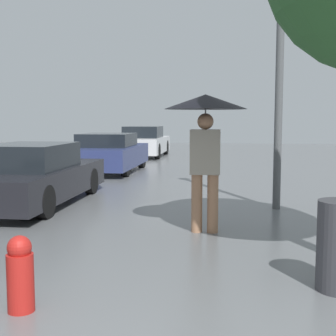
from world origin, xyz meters
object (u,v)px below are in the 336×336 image
fire_hydrant (20,274)px  parked_car_second (34,176)px  parked_car_third (109,153)px  parked_car_farthest (144,142)px  pedestrian (205,121)px  street_lamp (280,45)px

fire_hydrant → parked_car_second: bearing=112.1°
parked_car_third → parked_car_farthest: 6.02m
parked_car_farthest → fire_hydrant: parked_car_farthest is taller
pedestrian → street_lamp: bearing=58.1°
parked_car_farthest → fire_hydrant: 16.77m
parked_car_third → street_lamp: (4.65, -5.59, 2.40)m
parked_car_farthest → parked_car_second: bearing=-90.2°
parked_car_second → fire_hydrant: bearing=-67.9°
parked_car_farthest → street_lamp: (4.63, -11.61, 2.36)m
pedestrian → parked_car_farthest: (-3.40, 13.59, -1.00)m
parked_car_farthest → fire_hydrant: size_ratio=6.24×
parked_car_farthest → street_lamp: 12.72m
parked_car_farthest → parked_car_third: bearing=-90.2°
parked_car_second → fire_hydrant: (2.00, -4.93, -0.22)m
parked_car_second → fire_hydrant: parked_car_second is taller
pedestrian → parked_car_farthest: pedestrian is taller
parked_car_third → fire_hydrant: size_ratio=6.02×
parked_car_second → street_lamp: size_ratio=0.86×
parked_car_farthest → street_lamp: bearing=-68.3°
parked_car_second → parked_car_farthest: size_ratio=1.02×
parked_car_second → parked_car_third: (0.01, 5.70, 0.03)m
street_lamp → parked_car_third: bearing=129.8°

